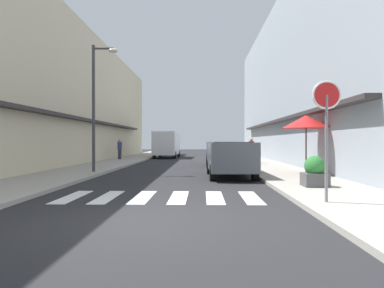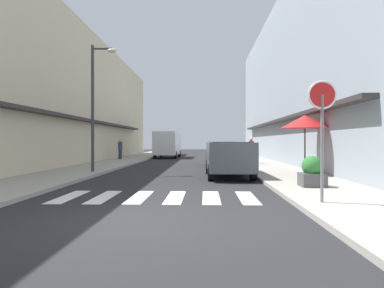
{
  "view_description": "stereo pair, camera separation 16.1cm",
  "coord_description": "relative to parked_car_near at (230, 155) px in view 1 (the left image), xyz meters",
  "views": [
    {
      "loc": [
        1.09,
        -6.43,
        1.49
      ],
      "look_at": [
        0.43,
        16.6,
        1.32
      ],
      "focal_mm": 32.68,
      "sensor_mm": 36.0,
      "label": 1
    },
    {
      "loc": [
        1.25,
        -6.43,
        1.49
      ],
      "look_at": [
        0.43,
        16.6,
        1.32
      ],
      "focal_mm": 32.68,
      "sensor_mm": 36.0,
      "label": 2
    }
  ],
  "objects": [
    {
      "name": "round_street_sign",
      "position": [
        1.64,
        -6.57,
        1.3
      ],
      "size": [
        0.65,
        0.07,
        2.74
      ],
      "color": "slate",
      "rests_on": "sidewalk_right"
    },
    {
      "name": "parked_car_near",
      "position": [
        0.0,
        0.0,
        0.0
      ],
      "size": [
        1.89,
        4.3,
        1.47
      ],
      "color": "#4C5156",
      "rests_on": "ground_plane"
    },
    {
      "name": "delivery_van",
      "position": [
        -4.36,
        17.28,
        0.48
      ],
      "size": [
        2.12,
        5.45,
        2.37
      ],
      "color": "silver",
      "rests_on": "ground_plane"
    },
    {
      "name": "cafe_umbrella",
      "position": [
        3.22,
        0.31,
        1.38
      ],
      "size": [
        2.05,
        2.05,
        2.48
      ],
      "color": "#262626",
      "rests_on": "sidewalk_right"
    },
    {
      "name": "ground_plane",
      "position": [
        -2.25,
        7.88,
        -0.92
      ],
      "size": [
        87.78,
        87.78,
        0.0
      ],
      "primitive_type": "plane",
      "color": "#232326"
    },
    {
      "name": "pedestrian_walking_far",
      "position": [
        -7.53,
        12.31,
        0.01
      ],
      "size": [
        0.34,
        0.34,
        1.55
      ],
      "rotation": [
        0.0,
        0.0,
        1.57
      ],
      "color": "#282B33",
      "rests_on": "sidewalk_left"
    },
    {
      "name": "building_row_left",
      "position": [
        -10.98,
        8.87,
        3.53
      ],
      "size": [
        5.5,
        37.91,
        8.9
      ],
      "color": "beige",
      "rests_on": "ground_plane"
    },
    {
      "name": "sidewalk_left",
      "position": [
        -7.02,
        7.88,
        -0.86
      ],
      "size": [
        2.93,
        55.86,
        0.12
      ],
      "primitive_type": "cube",
      "color": "#9E998E",
      "rests_on": "ground_plane"
    },
    {
      "name": "street_lamp",
      "position": [
        -5.9,
        1.17,
        2.67
      ],
      "size": [
        1.19,
        0.28,
        5.73
      ],
      "color": "#38383D",
      "rests_on": "sidewalk_left"
    },
    {
      "name": "parked_car_mid",
      "position": [
        0.0,
        6.94,
        -0.0
      ],
      "size": [
        1.83,
        4.18,
        1.47
      ],
      "color": "navy",
      "rests_on": "ground_plane"
    },
    {
      "name": "building_row_right",
      "position": [
        6.48,
        8.87,
        4.69
      ],
      "size": [
        5.5,
        37.91,
        11.24
      ],
      "color": "#939EA8",
      "rests_on": "ground_plane"
    },
    {
      "name": "planter_corner",
      "position": [
        2.27,
        -3.8,
        -0.37
      ],
      "size": [
        0.71,
        0.71,
        0.93
      ],
      "color": "#4C4C4C",
      "rests_on": "sidewalk_right"
    },
    {
      "name": "crosswalk",
      "position": [
        -2.25,
        -5.3,
        -0.92
      ],
      "size": [
        5.2,
        2.2,
        0.01
      ],
      "color": "silver",
      "rests_on": "ground_plane"
    },
    {
      "name": "sidewalk_right",
      "position": [
        2.51,
        7.88,
        -0.86
      ],
      "size": [
        2.93,
        55.86,
        0.12
      ],
      "primitive_type": "cube",
      "color": "#9E998E",
      "rests_on": "ground_plane"
    },
    {
      "name": "pedestrian_walking_near",
      "position": [
        1.9,
        7.22,
        0.04
      ],
      "size": [
        0.34,
        0.34,
        1.6
      ],
      "rotation": [
        0.0,
        0.0,
        2.09
      ],
      "color": "#282B33",
      "rests_on": "sidewalk_right"
    }
  ]
}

